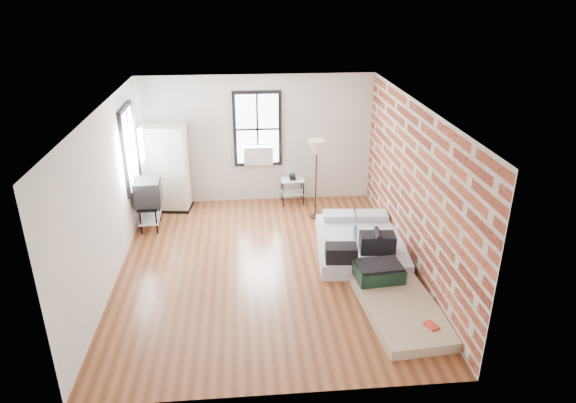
{
  "coord_description": "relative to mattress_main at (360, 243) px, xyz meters",
  "views": [
    {
      "loc": [
        -0.3,
        -7.73,
        4.6
      ],
      "look_at": [
        0.42,
        0.3,
        1.09
      ],
      "focal_mm": 32.0,
      "sensor_mm": 36.0,
      "label": 1
    }
  ],
  "objects": [
    {
      "name": "side_table",
      "position": [
        -1.01,
        2.34,
        0.27
      ],
      "size": [
        0.52,
        0.42,
        0.67
      ],
      "rotation": [
        0.0,
        0.0,
        0.02
      ],
      "color": "black",
      "rests_on": "ground"
    },
    {
      "name": "wardrobe",
      "position": [
        -3.7,
        2.27,
        0.74
      ],
      "size": [
        0.99,
        0.65,
        1.85
      ],
      "rotation": [
        0.0,
        0.0,
        -0.12
      ],
      "color": "black",
      "rests_on": "ground"
    },
    {
      "name": "room_shell",
      "position": [
        -1.51,
        -0.02,
        1.56
      ],
      "size": [
        5.02,
        6.02,
        2.8
      ],
      "color": "silver",
      "rests_on": "ground"
    },
    {
      "name": "ground",
      "position": [
        -1.74,
        -0.38,
        -0.18
      ],
      "size": [
        6.0,
        6.0,
        0.0
      ],
      "primitive_type": "plane",
      "color": "#5D2E18",
      "rests_on": "ground"
    },
    {
      "name": "floor_lamp",
      "position": [
        -0.6,
        1.55,
        1.25
      ],
      "size": [
        0.36,
        0.36,
        1.68
      ],
      "color": "#301F10",
      "rests_on": "ground"
    },
    {
      "name": "mattress_bare",
      "position": [
        0.17,
        -1.73,
        -0.05
      ],
      "size": [
        1.22,
        2.08,
        0.43
      ],
      "rotation": [
        0.0,
        0.0,
        0.09
      ],
      "color": "tan",
      "rests_on": "ground"
    },
    {
      "name": "mattress_main",
      "position": [
        0.0,
        0.0,
        0.0
      ],
      "size": [
        1.69,
        2.19,
        0.66
      ],
      "rotation": [
        0.0,
        0.0,
        -0.09
      ],
      "color": "silver",
      "rests_on": "ground"
    },
    {
      "name": "tv_stand",
      "position": [
        -3.96,
        1.39,
        0.54
      ],
      "size": [
        0.53,
        0.74,
        1.01
      ],
      "rotation": [
        0.0,
        0.0,
        0.05
      ],
      "color": "black",
      "rests_on": "ground"
    }
  ]
}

